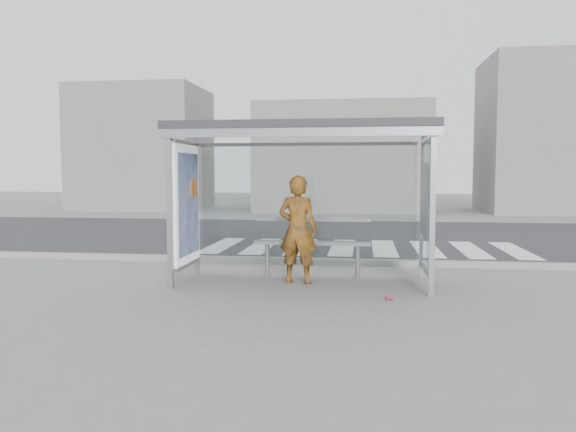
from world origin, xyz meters
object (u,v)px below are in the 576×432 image
at_px(soda_can, 389,298).
at_px(person, 298,230).
at_px(bench, 312,243).
at_px(bus_shelter, 280,163).

bearing_deg(soda_can, person, 143.87).
relative_size(bench, soda_can, 18.15).
height_order(bus_shelter, bench, bus_shelter).
xyz_separation_m(bench, soda_can, (1.25, -1.55, -0.58)).
bearing_deg(bench, person, -111.68).
height_order(bus_shelter, soda_can, bus_shelter).
relative_size(bus_shelter, person, 2.38).
height_order(bench, soda_can, bench).
height_order(person, soda_can, person).
xyz_separation_m(bus_shelter, person, (0.30, -0.05, -1.09)).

